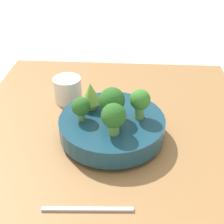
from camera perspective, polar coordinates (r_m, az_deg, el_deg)
ground_plane at (r=0.90m, az=-0.57°, el=-5.98°), size 6.00×6.00×0.00m
table at (r=0.89m, az=-0.57°, el=-4.78°), size 0.81×0.90×0.05m
bowl at (r=0.83m, az=0.00°, el=-2.66°), size 0.28×0.28×0.06m
broccoli_floret_left at (r=0.79m, az=-5.69°, el=0.89°), size 0.05×0.05×0.06m
broccoli_floret_right at (r=0.79m, az=5.15°, el=1.97°), size 0.05×0.05×0.08m
romanesco_piece_far at (r=0.83m, az=-3.96°, el=3.35°), size 0.06×0.06×0.08m
broccoli_floret_center at (r=0.78m, az=0.00°, el=1.95°), size 0.07×0.07×0.09m
broccoli_floret_front at (r=0.73m, az=0.29°, el=-0.91°), size 0.06×0.06×0.08m
cup at (r=1.00m, az=-8.12°, el=4.05°), size 0.09×0.09×0.08m
fork at (r=0.68m, az=-4.48°, el=-17.30°), size 0.19×0.02×0.01m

